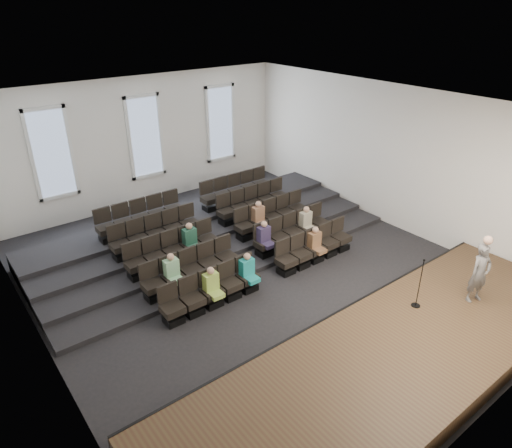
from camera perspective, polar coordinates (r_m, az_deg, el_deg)
The scene contains 14 objects.
ground at distance 14.01m, azimuth -0.11°, elevation -6.07°, with size 14.00×14.00×0.00m, color black.
ceiling at distance 12.08m, azimuth -0.13°, elevation 14.42°, with size 12.00×14.00×0.02m, color white.
wall_back at distance 18.58m, azimuth -13.70°, elevation 9.98°, with size 12.00×0.04×5.00m, color white.
wall_front at distance 9.10m, azimuth 28.61°, elevation -10.78°, with size 12.00×0.04×5.00m, color white.
wall_left at distance 10.68m, azimuth -26.69°, elevation -4.74°, with size 0.04×14.00×5.00m, color white.
wall_right at distance 16.98m, azimuth 16.33°, elevation 8.13°, with size 0.04×14.00×5.00m, color white.
stage at distance 11.10m, azimuth 16.91°, elevation -15.93°, with size 11.80×3.60×0.50m, color #42321C.
stage_lip at distance 11.89m, azimuth 9.98°, elevation -11.77°, with size 11.80×0.06×0.52m, color black.
risers at distance 16.20m, azimuth -6.99°, elevation -0.69°, with size 11.80×4.80×0.60m.
seating_rows at distance 14.75m, azimuth -3.78°, elevation -1.29°, with size 6.80×4.70×1.67m.
windows at distance 18.47m, azimuth -13.68°, elevation 10.53°, with size 8.44×0.10×3.24m.
audience at distance 13.81m, azimuth -0.93°, elevation -2.66°, with size 5.45×2.64×1.10m.
speaker at distance 12.85m, azimuth 26.17°, elevation -5.54°, with size 0.59×0.39×1.61m, color #5E5B59.
mic_stand at distance 12.23m, azimuth 19.60°, elevation -8.05°, with size 0.23×0.23×1.38m.
Camera 1 is at (-7.23, -9.35, 7.51)m, focal length 32.00 mm.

